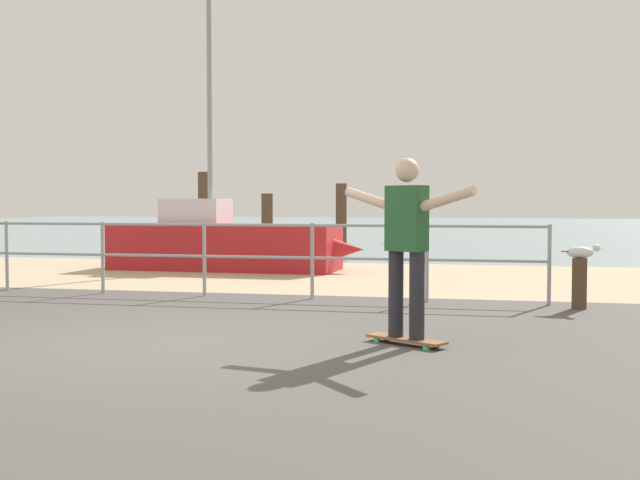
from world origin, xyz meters
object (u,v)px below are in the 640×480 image
at_px(skateboard, 406,340).
at_px(bollard_short, 579,284).
at_px(sailboat, 233,244).
at_px(skateboarder, 407,237).
at_px(seagull, 581,252).

distance_m(skateboard, bollard_short, 3.44).
relative_size(sailboat, skateboard, 6.87).
bearing_deg(skateboard, skateboarder, -165.96).
bearing_deg(sailboat, skateboarder, -60.54).
xyz_separation_m(skateboard, bollard_short, (1.81, 2.91, 0.26)).
bearing_deg(skateboard, sailboat, 119.46).
xyz_separation_m(bollard_short, seagull, (0.02, -0.00, 0.40)).
distance_m(bollard_short, seagull, 0.40).
height_order(sailboat, skateboarder, sailboat).
height_order(skateboard, skateboarder, skateboarder).
bearing_deg(sailboat, skateboard, -60.54).
height_order(sailboat, bollard_short, sailboat).
xyz_separation_m(skateboard, seagull, (1.83, 2.91, 0.65)).
relative_size(skateboarder, bollard_short, 2.56).
bearing_deg(sailboat, seagull, -36.71).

